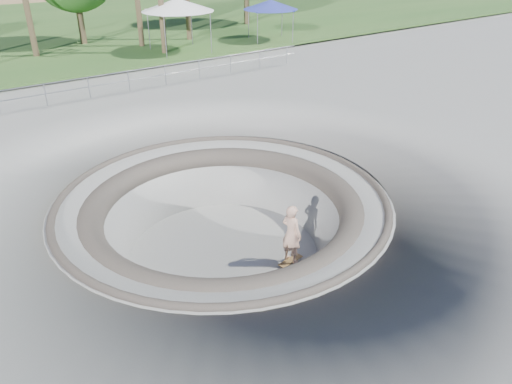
# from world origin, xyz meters

# --- Properties ---
(ground) EXTENTS (180.00, 180.00, 0.00)m
(ground) POSITION_xyz_m (0.00, 0.00, 0.00)
(ground) COLOR gray
(ground) RESTS_ON ground
(skate_bowl) EXTENTS (14.00, 14.00, 4.10)m
(skate_bowl) POSITION_xyz_m (0.00, 0.00, -1.83)
(skate_bowl) COLOR gray
(skate_bowl) RESTS_ON ground
(distant_hills) EXTENTS (103.20, 45.00, 28.60)m
(distant_hills) POSITION_xyz_m (3.78, 57.17, -7.02)
(distant_hills) COLOR olive
(distant_hills) RESTS_ON ground
(safety_railing) EXTENTS (25.00, 0.06, 1.03)m
(safety_railing) POSITION_xyz_m (0.00, 12.00, 0.69)
(safety_railing) COLOR gray
(safety_railing) RESTS_ON ground
(skateboard) EXTENTS (0.93, 0.39, 0.09)m
(skateboard) POSITION_xyz_m (1.32, -1.79, -1.83)
(skateboard) COLOR olive
(skateboard) RESTS_ON ground
(skater) EXTENTS (0.59, 0.79, 1.96)m
(skater) POSITION_xyz_m (1.32, -1.79, -0.83)
(skater) COLOR tan
(skater) RESTS_ON skateboard
(canopy_white) EXTENTS (6.43, 6.43, 3.26)m
(canopy_white) POSITION_xyz_m (8.17, 18.35, 3.14)
(canopy_white) COLOR gray
(canopy_white) RESTS_ON ground
(canopy_blue) EXTENTS (5.06, 5.06, 2.73)m
(canopy_blue) POSITION_xyz_m (15.21, 18.00, 2.67)
(canopy_blue) COLOR gray
(canopy_blue) RESTS_ON ground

